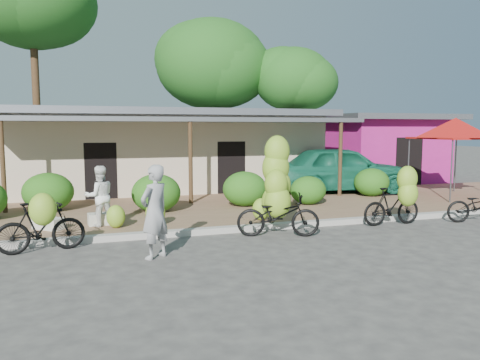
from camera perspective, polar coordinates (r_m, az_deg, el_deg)
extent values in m
plane|color=#3D3B39|center=(9.95, 1.55, -8.84)|extent=(100.00, 100.00, 0.00)
cube|color=#92694F|center=(14.63, -5.07, -3.71)|extent=(60.00, 6.00, 0.12)
cube|color=#A8A399|center=(11.78, -1.74, -6.07)|extent=(60.00, 0.25, 0.15)
cube|color=beige|center=(20.33, -8.96, 3.28)|extent=(12.00, 6.00, 3.10)
cube|color=slate|center=(20.31, -9.04, 8.00)|extent=(13.00, 7.00, 0.25)
cube|color=black|center=(17.46, -7.38, 1.33)|extent=(1.40, 0.12, 2.20)
cube|color=slate|center=(16.37, -6.77, 7.32)|extent=(13.00, 2.00, 0.15)
cylinder|color=#4C341E|center=(15.37, -26.92, 1.24)|extent=(0.14, 0.14, 2.85)
cylinder|color=#4C341E|center=(15.53, -6.04, 1.94)|extent=(0.14, 0.14, 2.85)
cylinder|color=#4C341E|center=(17.57, 12.12, 2.34)|extent=(0.14, 0.14, 2.85)
cube|color=#BD1D80|center=(24.32, 16.31, 3.47)|extent=(5.00, 5.00, 3.00)
cube|color=slate|center=(24.30, 16.42, 7.30)|extent=(6.00, 6.00, 0.25)
cube|color=black|center=(22.37, 19.82, 2.10)|extent=(1.40, 0.12, 2.20)
cylinder|color=#4C341E|center=(25.22, -23.63, 10.38)|extent=(0.36, 0.36, 9.23)
cylinder|color=#4C341E|center=(26.42, -3.39, 7.68)|extent=(0.36, 0.36, 6.47)
ellipsoid|color=#134D18|center=(26.65, -3.43, 13.88)|extent=(6.18, 6.18, 4.94)
ellipsoid|color=#134D18|center=(26.85, -4.67, 14.46)|extent=(5.25, 5.25, 4.20)
cylinder|color=#4C341E|center=(25.88, 6.42, 6.66)|extent=(0.36, 0.36, 5.54)
ellipsoid|color=#134D18|center=(26.01, 6.49, 12.09)|extent=(4.27, 4.27, 3.41)
ellipsoid|color=#134D18|center=(26.11, 5.20, 12.75)|extent=(3.63, 3.63, 2.90)
ellipsoid|color=#1E5413|center=(15.15, -22.36, -1.36)|extent=(1.49, 1.34, 1.16)
ellipsoid|color=#1E5413|center=(14.12, -10.18, -1.57)|extent=(1.46, 1.31, 1.14)
ellipsoid|color=#1E5413|center=(14.97, 0.58, -1.07)|extent=(1.42, 1.28, 1.11)
ellipsoid|color=#1E5413|center=(15.46, 8.31, -1.25)|extent=(1.19, 1.07, 0.93)
ellipsoid|color=#1E5413|center=(17.85, 15.75, -0.26)|extent=(1.31, 1.18, 1.02)
cylinder|color=#59595E|center=(17.14, 24.36, 0.96)|extent=(0.05, 0.05, 2.10)
cylinder|color=#59595E|center=(18.81, 19.84, 1.58)|extent=(0.05, 0.05, 2.10)
cylinder|color=#59595E|center=(20.24, 24.76, 1.68)|extent=(0.05, 0.05, 2.10)
cube|color=#A81511|center=(18.63, 24.73, 4.66)|extent=(2.40, 2.40, 0.06)
cone|color=#A81511|center=(18.63, 24.78, 5.83)|extent=(3.50, 3.50, 0.70)
imported|color=black|center=(10.71, -23.10, -5.31)|extent=(1.84, 0.80, 1.07)
ellipsoid|color=#A2CD33|center=(9.99, -22.91, -3.30)|extent=(0.52, 0.44, 0.65)
imported|color=black|center=(11.32, 4.67, -4.29)|extent=(2.10, 1.29, 1.04)
ellipsoid|color=#A2CD33|center=(11.82, 4.25, -2.70)|extent=(0.68, 0.58, 0.85)
ellipsoid|color=#A2CD33|center=(11.77, 4.75, -0.63)|extent=(0.62, 0.53, 0.78)
ellipsoid|color=#A2CD33|center=(11.71, 4.38, 1.50)|extent=(0.70, 0.59, 0.87)
ellipsoid|color=#A2CD33|center=(11.69, 4.55, 3.48)|extent=(0.64, 0.55, 0.80)
ellipsoid|color=#A2CD33|center=(11.47, 4.61, -2.68)|extent=(0.67, 0.57, 0.84)
ellipsoid|color=#A2CD33|center=(11.40, 4.43, -0.50)|extent=(0.58, 0.50, 0.73)
imported|color=black|center=(13.25, 18.01, -3.06)|extent=(1.72, 0.50, 1.03)
ellipsoid|color=#A2CD33|center=(12.67, 19.79, -1.56)|extent=(0.53, 0.45, 0.66)
ellipsoid|color=#A2CD33|center=(12.67, 19.71, 0.13)|extent=(0.54, 0.46, 0.67)
imported|color=black|center=(14.53, 27.26, -2.80)|extent=(1.92, 1.22, 0.95)
ellipsoid|color=#A2CD33|center=(12.11, -14.90, -4.32)|extent=(0.46, 0.39, 0.58)
ellipsoid|color=#A2CD33|center=(12.20, -10.28, -3.99)|extent=(0.51, 0.43, 0.64)
ellipsoid|color=#A2CD33|center=(12.71, 2.57, -3.57)|extent=(0.48, 0.41, 0.60)
cube|color=silver|center=(12.67, -16.10, -4.54)|extent=(0.89, 0.49, 0.30)
cube|color=silver|center=(12.55, -22.31, -4.91)|extent=(0.81, 0.79, 0.28)
imported|color=gray|center=(9.49, -10.37, -3.83)|extent=(0.82, 0.78, 1.89)
imported|color=white|center=(12.39, -16.75, -1.89)|extent=(0.85, 0.73, 1.54)
imported|color=#16654A|center=(18.67, 12.27, 1.33)|extent=(5.55, 2.82, 1.81)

